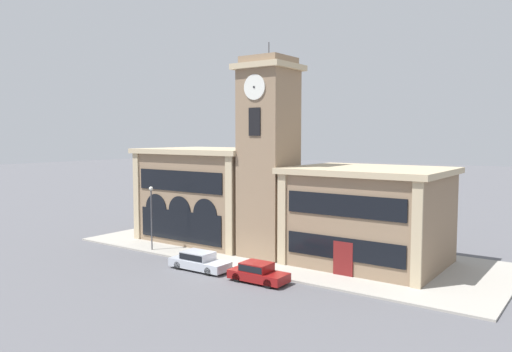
% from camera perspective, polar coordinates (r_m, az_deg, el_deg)
% --- Properties ---
extents(ground_plane, '(300.00, 300.00, 0.00)m').
position_cam_1_polar(ground_plane, '(38.24, -2.92, -10.66)').
color(ground_plane, '#56565B').
extents(sidewalk_kerb, '(36.62, 14.07, 0.15)m').
position_cam_1_polar(sidewalk_kerb, '(43.77, 2.88, -8.58)').
color(sidewalk_kerb, '#A39E93').
rests_on(sidewalk_kerb, ground_plane).
extents(clock_tower, '(4.58, 4.58, 17.62)m').
position_cam_1_polar(clock_tower, '(41.02, 1.44, 2.09)').
color(clock_tower, '#897056').
rests_on(clock_tower, ground_plane).
extents(town_hall_left_wing, '(12.77, 9.63, 8.85)m').
position_cam_1_polar(town_hall_left_wing, '(48.32, -5.04, -2.07)').
color(town_hall_left_wing, '#897056').
rests_on(town_hall_left_wing, ground_plane).
extents(town_hall_right_wing, '(11.76, 9.63, 7.62)m').
position_cam_1_polar(town_hall_right_wing, '(39.96, 12.77, -4.47)').
color(town_hall_right_wing, '#897056').
rests_on(town_hall_right_wing, ground_plane).
extents(parked_car_near, '(4.85, 1.89, 1.39)m').
position_cam_1_polar(parked_car_near, '(38.24, -6.54, -9.57)').
color(parked_car_near, '#B2B7C1').
rests_on(parked_car_near, ground_plane).
extents(parked_car_mid, '(4.20, 1.85, 1.37)m').
position_cam_1_polar(parked_car_mid, '(34.95, 0.20, -10.92)').
color(parked_car_mid, maroon).
rests_on(parked_car_mid, ground_plane).
extents(street_lamp, '(0.36, 0.36, 5.54)m').
position_cam_1_polar(street_lamp, '(44.26, -11.88, -3.61)').
color(street_lamp, '#4C4C51').
rests_on(street_lamp, sidewalk_kerb).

